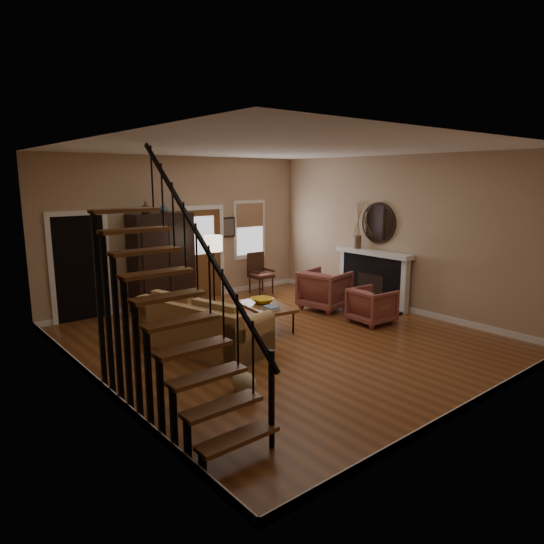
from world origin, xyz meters
TOP-DOWN VIEW (x-y plane):
  - room at (-0.41, 1.76)m, footprint 7.00×7.33m
  - staircase at (-2.78, -1.30)m, footprint 0.94×2.80m
  - fireplace at (3.13, 0.50)m, footprint 0.33×1.95m
  - armoire at (-0.70, 3.15)m, footprint 1.30×0.60m
  - vase_a at (-1.05, 3.05)m, footprint 0.24×0.24m
  - vase_b at (-0.65, 3.05)m, footprint 0.20×0.20m
  - sofa at (-1.31, 0.47)m, footprint 1.48×2.41m
  - coffee_table at (0.18, 0.69)m, footprint 0.86×1.28m
  - bowl at (0.23, 0.84)m, footprint 0.41×0.41m
  - books at (0.06, 0.39)m, footprint 0.22×0.30m
  - armchair_left at (2.03, -0.36)m, footprint 0.82×0.80m
  - armchair_right at (2.07, 0.98)m, footprint 1.10×1.08m
  - floor_lamp at (-0.06, 2.10)m, footprint 0.48×0.48m
  - side_chair at (1.85, 2.95)m, footprint 0.54×0.54m
  - dog at (-1.88, -1.44)m, footprint 0.35×0.52m

SIDE VIEW (x-z plane):
  - dog at x=-1.88m, z-range 0.00..0.35m
  - coffee_table at x=0.18m, z-range 0.00..0.46m
  - armchair_left at x=2.03m, z-range 0.00..0.70m
  - sofa at x=-1.31m, z-range 0.00..0.84m
  - armchair_right at x=2.07m, z-range 0.00..0.86m
  - books at x=0.06m, z-range 0.46..0.52m
  - side_chair at x=1.85m, z-range 0.00..1.02m
  - bowl at x=0.23m, z-range 0.46..0.56m
  - fireplace at x=3.13m, z-range -0.41..1.89m
  - floor_lamp at x=-0.06m, z-range 0.00..1.67m
  - armoire at x=-0.70m, z-range 0.00..2.10m
  - room at x=-0.41m, z-range -0.14..3.16m
  - staircase at x=-2.78m, z-range 0.00..3.20m
  - vase_b at x=-0.65m, z-range 2.10..2.31m
  - vase_a at x=-1.05m, z-range 2.10..2.35m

